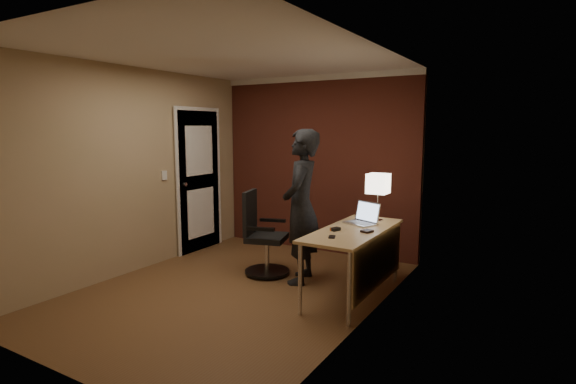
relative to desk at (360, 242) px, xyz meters
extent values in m
plane|color=brown|center=(-1.25, -0.48, -0.60)|extent=(4.00, 4.00, 0.00)
plane|color=white|center=(-1.25, -0.48, 1.90)|extent=(4.00, 4.00, 0.00)
plane|color=tan|center=(-1.25, 1.52, 0.65)|extent=(3.00, 0.00, 3.00)
plane|color=tan|center=(-1.25, -2.48, 0.65)|extent=(3.00, 0.00, 3.00)
plane|color=tan|center=(-2.75, -0.48, 0.65)|extent=(0.00, 4.00, 4.00)
plane|color=tan|center=(0.25, -0.48, 0.65)|extent=(0.00, 4.00, 4.00)
cube|color=brown|center=(-1.25, 1.49, 0.65)|extent=(2.98, 0.06, 2.50)
cube|color=silver|center=(-1.25, 1.48, 1.86)|extent=(3.00, 0.08, 0.08)
cube|color=silver|center=(-1.25, -2.44, 1.86)|extent=(3.00, 0.08, 0.08)
cube|color=silver|center=(-2.71, -0.48, 1.86)|extent=(0.08, 4.00, 0.08)
cube|color=silver|center=(0.21, -0.48, 1.86)|extent=(0.08, 4.00, 0.08)
cube|color=silver|center=(-2.73, 0.62, 0.40)|extent=(0.05, 0.82, 2.02)
cube|color=silver|center=(-2.71, 0.62, 0.40)|extent=(0.02, 0.92, 2.12)
cylinder|color=silver|center=(-2.68, 0.29, 0.40)|extent=(0.05, 0.05, 0.05)
cube|color=silver|center=(-2.74, -0.03, 0.55)|extent=(0.02, 0.08, 0.12)
cube|color=tan|center=(-0.07, 0.00, 0.11)|extent=(0.60, 1.50, 0.03)
cube|color=tan|center=(0.21, 0.00, -0.17)|extent=(0.02, 1.38, 0.54)
cylinder|color=silver|center=(-0.32, -0.69, -0.25)|extent=(0.04, 0.04, 0.70)
cylinder|color=silver|center=(-0.32, 0.69, -0.25)|extent=(0.04, 0.04, 0.70)
cylinder|color=silver|center=(0.18, -0.69, -0.25)|extent=(0.04, 0.04, 0.70)
cylinder|color=silver|center=(0.18, 0.69, -0.25)|extent=(0.04, 0.04, 0.70)
cube|color=silver|center=(0.00, 0.52, 0.14)|extent=(0.11, 0.11, 0.01)
cylinder|color=silver|center=(0.00, 0.52, 0.29)|extent=(0.01, 0.01, 0.30)
cube|color=white|center=(0.00, 0.52, 0.55)|extent=(0.22, 0.22, 0.22)
cube|color=silver|center=(-0.11, 0.27, 0.14)|extent=(0.39, 0.34, 0.01)
cube|color=silver|center=(-0.06, 0.38, 0.25)|extent=(0.33, 0.18, 0.22)
cube|color=#B2CCF2|center=(-0.06, 0.37, 0.25)|extent=(0.29, 0.16, 0.19)
cube|color=gray|center=(-0.11, 0.26, 0.14)|extent=(0.31, 0.23, 0.00)
cube|color=black|center=(-0.21, -0.16, 0.14)|extent=(0.09, 0.11, 0.03)
cube|color=black|center=(-0.12, -0.44, 0.13)|extent=(0.10, 0.13, 0.01)
cube|color=black|center=(0.10, -0.06, 0.14)|extent=(0.12, 0.13, 0.02)
cylinder|color=black|center=(-1.25, 0.15, -0.56)|extent=(0.54, 0.54, 0.03)
cylinder|color=silver|center=(-1.25, 0.15, -0.36)|extent=(0.06, 0.06, 0.41)
cube|color=black|center=(-1.25, 0.15, -0.15)|extent=(0.55, 0.55, 0.07)
cube|color=black|center=(-1.45, 0.09, 0.15)|extent=(0.16, 0.40, 0.53)
cube|color=black|center=(-1.32, 0.39, 0.02)|extent=(0.33, 0.14, 0.04)
cube|color=black|center=(-1.18, -0.09, 0.02)|extent=(0.33, 0.14, 0.04)
imported|color=black|center=(-0.78, 0.15, 0.28)|extent=(0.59, 0.73, 1.76)
camera|label=1|loc=(1.65, -4.26, 1.17)|focal=28.00mm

